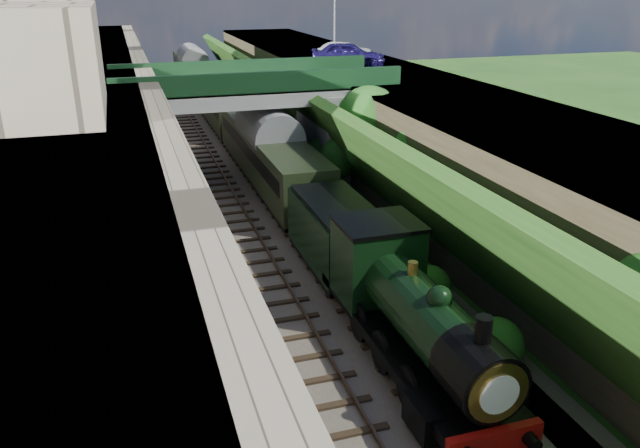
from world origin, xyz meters
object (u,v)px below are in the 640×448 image
Objects in this scene: road_bridge at (262,119)px; lamppost at (335,14)px; tender at (337,238)px; tree at (370,121)px; car_silver at (344,52)px; car_blue at (348,55)px; locomotive at (412,315)px.

road_bridge is 2.67× the size of lamppost.
tender is at bearing -88.89° from road_bridge.
road_bridge is 12.61m from lamppost.
tree is 1.54× the size of car_silver.
road_bridge is 9.12m from car_blue.
locomotive is at bearing -89.29° from road_bridge.
lamppost is at bearing 48.63° from road_bridge.
lamppost is at bearing 0.29° from car_silver.
car_blue is at bearing -95.00° from lamppost.
tree is 1.32× the size of car_blue.
lamppost reaches higher than locomotive.
road_bridge is at bearing -131.37° from lamppost.
car_blue reaches higher than locomotive.
car_silver is (0.39, -0.86, -2.61)m from lamppost.
locomotive is at bearing -104.01° from lamppost.
car_silver is at bearing 8.23° from car_blue.
lamppost is 30.90m from locomotive.
car_blue is at bearing 33.52° from road_bridge.
tree reaches higher than tender.
tree is 16.58m from locomotive.
car_silver is at bearing 74.83° from locomotive.
lamppost is 24.20m from tender.
locomotive is at bearing -106.76° from tree.
lamppost reaches higher than car_silver.
car_blue is at bearing 74.69° from locomotive.
lamppost is at bearing 71.52° from tender.
locomotive is (-6.92, -25.28, -5.21)m from car_blue.
lamppost is (7.50, 8.52, 5.49)m from road_bridge.
tender is (-7.64, -20.82, -5.34)m from car_silver.
tree is at bearing -44.42° from road_bridge.
tree is 10.17m from car_blue.
tree is at bearing 60.38° from tender.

